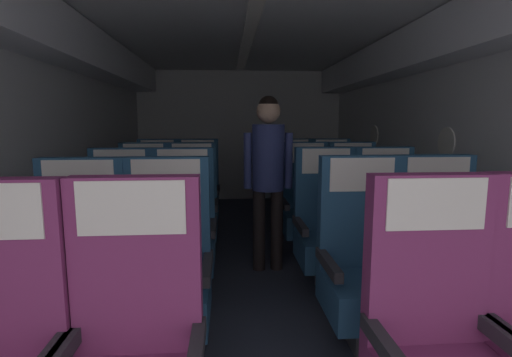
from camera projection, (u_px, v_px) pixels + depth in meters
The scene contains 20 objects.
ground at pixel (253, 273), 3.39m from camera, with size 3.69×7.05×0.02m, color #2D3342.
fuselage_shell at pixel (251, 89), 3.42m from camera, with size 3.57×6.70×2.24m.
seat_a_right_window at pixel (440, 352), 1.43m from camera, with size 0.52×0.51×1.12m.
seat_b_left_window at pixel (79, 277), 2.12m from camera, with size 0.52×0.51×1.12m.
seat_b_left_aisle at pixel (167, 274), 2.17m from camera, with size 0.52×0.51×1.12m.
seat_b_right_aisle at pixel (440, 265), 2.30m from camera, with size 0.52×0.51×1.12m.
seat_b_right_window at pixel (364, 268), 2.25m from camera, with size 0.52×0.51×1.12m.
seat_c_left_window at pixel (120, 234), 2.95m from camera, with size 0.52×0.51×1.12m.
seat_c_left_aisle at pixel (183, 233), 2.98m from camera, with size 0.52×0.51×1.12m.
seat_c_right_aisle at pixel (387, 229), 3.09m from camera, with size 0.52×0.51×1.12m.
seat_c_right_window at pixel (327, 230), 3.06m from camera, with size 0.52×0.51×1.12m.
seat_d_left_window at pixel (144, 210), 3.76m from camera, with size 0.52×0.51×1.12m.
seat_d_left_aisle at pixel (192, 209), 3.78m from camera, with size 0.52×0.51×1.12m.
seat_d_right_aisle at pixel (354, 207), 3.89m from camera, with size 0.52×0.51×1.12m.
seat_d_right_window at pixel (306, 207), 3.88m from camera, with size 0.52×0.51×1.12m.
seat_e_left_window at pixel (158, 194), 4.57m from camera, with size 0.52×0.51×1.12m.
seat_e_left_aisle at pixel (198, 194), 4.60m from camera, with size 0.52×0.51×1.12m.
seat_e_right_aisle at pixel (332, 192), 4.70m from camera, with size 0.52×0.51×1.12m.
seat_e_right_window at pixel (293, 193), 4.67m from camera, with size 0.52×0.51×1.12m.
flight_attendant at pixel (268, 165), 3.33m from camera, with size 0.43×0.28×1.54m.
Camera 1 is at (-0.22, 0.10, 1.32)m, focal length 26.79 mm.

